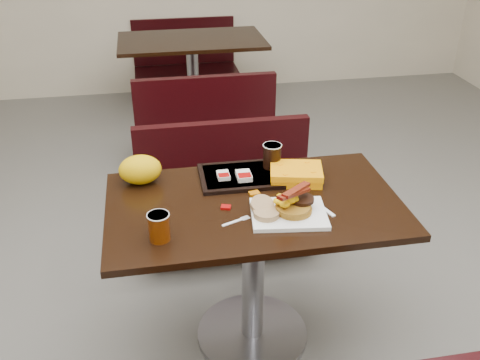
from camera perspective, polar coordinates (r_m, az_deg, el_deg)
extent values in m
cube|color=#65625E|center=(2.67, 1.29, -16.16)|extent=(6.00, 7.00, 0.01)
cube|color=white|center=(2.12, 5.18, -3.59)|extent=(0.32, 0.26, 0.02)
cylinder|color=#8E6217|center=(2.11, 5.73, -2.96)|extent=(0.17, 0.17, 0.03)
cylinder|color=black|center=(2.13, 6.61, -2.04)|extent=(0.11, 0.11, 0.01)
ellipsoid|color=yellow|center=(2.09, 5.08, -2.04)|extent=(0.11, 0.10, 0.05)
cylinder|color=tan|center=(2.08, 2.83, -3.54)|extent=(0.12, 0.12, 0.02)
cylinder|color=tan|center=(2.11, 2.37, -2.66)|extent=(0.11, 0.11, 0.05)
cylinder|color=#833404|center=(1.97, -8.59, -4.95)|extent=(0.08, 0.08, 0.11)
cube|color=white|center=(2.20, 8.38, -2.64)|extent=(0.08, 0.19, 0.00)
cube|color=#BC6208|center=(2.25, 1.53, -1.43)|extent=(0.05, 0.04, 0.01)
cube|color=#8C0504|center=(2.16, -1.51, -2.90)|extent=(0.05, 0.04, 0.01)
cube|color=black|center=(2.37, 0.20, 0.44)|extent=(0.37, 0.27, 0.02)
cube|color=silver|center=(2.34, -1.79, 0.49)|extent=(0.05, 0.07, 0.02)
cube|color=silver|center=(2.33, 0.41, 0.46)|extent=(0.06, 0.08, 0.02)
cylinder|color=black|center=(2.41, 3.42, 2.56)|extent=(0.08, 0.08, 0.11)
cube|color=#FD9304|center=(2.35, 5.97, 0.63)|extent=(0.26, 0.21, 0.06)
ellipsoid|color=#E0A007|center=(2.35, -10.54, 1.10)|extent=(0.20, 0.15, 0.13)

